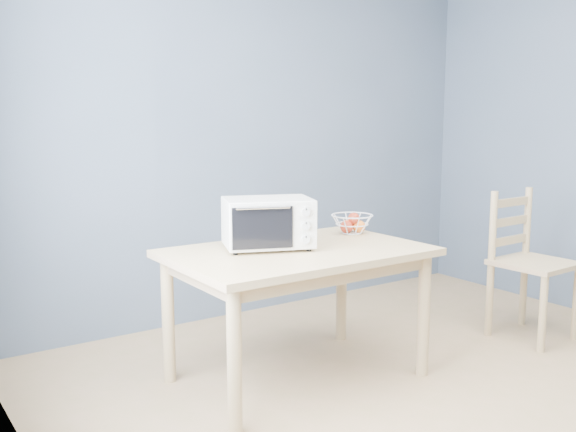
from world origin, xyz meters
TOP-DOWN VIEW (x-y plane):
  - room at (0.00, 0.00)m, footprint 4.01×4.51m
  - dining_table at (-0.54, 0.99)m, footprint 1.40×0.90m
  - toaster_oven at (-0.68, 1.10)m, footprint 0.56×0.47m
  - fruit_basket at (0.02, 1.18)m, footprint 0.35×0.35m
  - dining_chair at (1.16, 0.70)m, footprint 0.48×0.48m

SIDE VIEW (x-z plane):
  - dining_chair at x=1.16m, z-range -0.01..0.98m
  - dining_table at x=-0.54m, z-range 0.27..1.02m
  - fruit_basket at x=0.02m, z-range 0.75..0.88m
  - toaster_oven at x=-0.68m, z-range 0.76..1.04m
  - room at x=0.00m, z-range -0.01..2.61m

